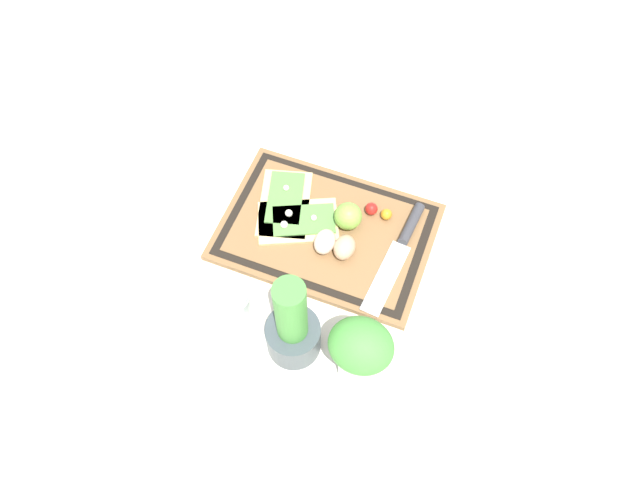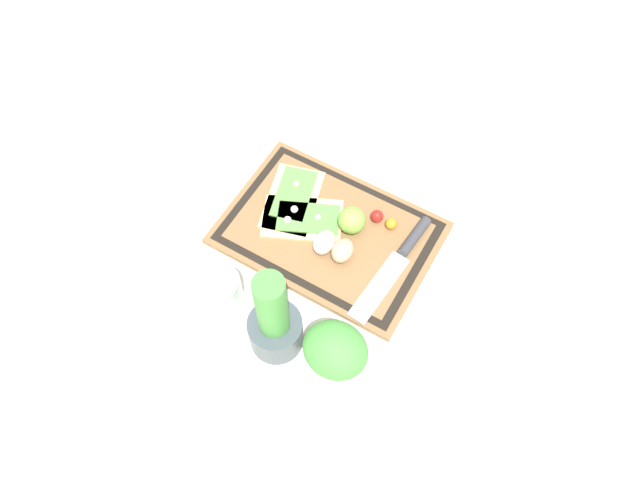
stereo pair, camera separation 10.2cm
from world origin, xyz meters
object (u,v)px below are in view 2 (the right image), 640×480
object	(u,v)px
egg_pink	(324,242)
cherry_tomato_red	(377,216)
pizza_slice_far	(304,219)
pizza_slice_near	(293,198)
knife	(404,251)
lime	(352,220)
sauce_jar	(222,291)
egg_brown	(343,251)
herb_glass	(335,356)
cherry_tomato_yellow	(391,224)
herb_pot	(274,323)

from	to	relation	value
egg_pink	cherry_tomato_red	size ratio (longest dim) A/B	2.09
pizza_slice_far	pizza_slice_near	bearing A→B (deg)	-34.94
knife	lime	bearing A→B (deg)	0.41
sauce_jar	cherry_tomato_red	bearing A→B (deg)	-119.79
egg_brown	herb_glass	world-z (taller)	herb_glass
knife	lime	distance (m)	0.13
knife	egg_pink	world-z (taller)	egg_pink
herb_glass	egg_brown	bearing A→B (deg)	-64.40
egg_brown	cherry_tomato_yellow	bearing A→B (deg)	-115.78
pizza_slice_far	sauce_jar	size ratio (longest dim) A/B	1.98
knife	herb_pot	bearing A→B (deg)	65.51
lime	herb_pot	world-z (taller)	herb_pot
knife	lime	size ratio (longest dim) A/B	4.65
cherry_tomato_yellow	herb_pot	xyz separation A→B (m)	(0.08, 0.33, 0.05)
pizza_slice_near	egg_pink	size ratio (longest dim) A/B	3.43
pizza_slice_far	cherry_tomato_red	bearing A→B (deg)	-149.45
egg_pink	sauce_jar	bearing A→B (deg)	59.38
cherry_tomato_red	sauce_jar	xyz separation A→B (m)	(0.18, 0.31, 0.01)
egg_brown	sauce_jar	xyz separation A→B (m)	(0.16, 0.20, 0.00)
pizza_slice_far	knife	distance (m)	0.22
pizza_slice_near	herb_glass	world-z (taller)	herb_glass
pizza_slice_far	herb_pot	xyz separation A→B (m)	(-0.09, 0.25, 0.06)
pizza_slice_far	cherry_tomato_red	world-z (taller)	cherry_tomato_red
pizza_slice_far	egg_brown	world-z (taller)	egg_brown
egg_pink	lime	size ratio (longest dim) A/B	0.96
herb_glass	pizza_slice_far	bearing A→B (deg)	-49.46
sauce_jar	pizza_slice_far	bearing A→B (deg)	-100.96
lime	sauce_jar	world-z (taller)	sauce_jar
pizza_slice_far	egg_brown	distance (m)	0.12
pizza_slice_near	lime	xyz separation A→B (m)	(-0.14, -0.00, 0.02)
lime	cherry_tomato_yellow	bearing A→B (deg)	-148.35
pizza_slice_far	herb_pot	distance (m)	0.27
sauce_jar	herb_pot	bearing A→B (deg)	172.86
egg_pink	cherry_tomato_yellow	xyz separation A→B (m)	(-0.10, -0.11, -0.01)
egg_brown	lime	bearing A→B (deg)	-76.06
egg_brown	cherry_tomato_red	xyz separation A→B (m)	(-0.02, -0.11, -0.01)
egg_brown	sauce_jar	world-z (taller)	sauce_jar
herb_pot	herb_glass	bearing A→B (deg)	176.65
pizza_slice_near	egg_brown	size ratio (longest dim) A/B	3.43
egg_brown	herb_glass	bearing A→B (deg)	115.60
knife	cherry_tomato_yellow	world-z (taller)	cherry_tomato_yellow
pizza_slice_near	lime	world-z (taller)	lime
sauce_jar	herb_glass	distance (m)	0.28
pizza_slice_far	egg_pink	xyz separation A→B (m)	(-0.07, 0.04, 0.02)
pizza_slice_far	knife	size ratio (longest dim) A/B	0.72
herb_pot	sauce_jar	xyz separation A→B (m)	(0.14, -0.02, -0.04)
lime	egg_pink	bearing A→B (deg)	70.48
egg_brown	cherry_tomato_red	bearing A→B (deg)	-100.13
cherry_tomato_red	egg_pink	bearing A→B (deg)	61.66
egg_brown	herb_pot	xyz separation A→B (m)	(0.02, 0.22, 0.05)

